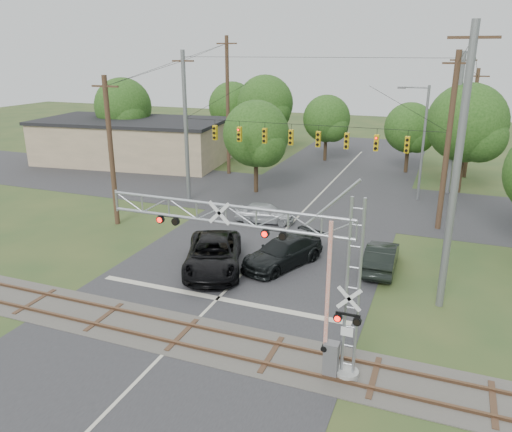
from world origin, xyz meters
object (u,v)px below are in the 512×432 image
at_px(sedan_silver, 265,213).
at_px(streetlight, 421,138).
at_px(pickup_black, 213,254).
at_px(car_dark, 283,252).
at_px(traffic_signal_span, 316,137).
at_px(commercial_building, 133,141).
at_px(crossing_gantry, 272,260).

distance_m(sedan_silver, streetlight, 14.07).
height_order(pickup_black, car_dark, pickup_black).
bearing_deg(sedan_silver, streetlight, -52.17).
height_order(car_dark, sedan_silver, car_dark).
bearing_deg(traffic_signal_span, commercial_building, 155.32).
bearing_deg(streetlight, crossing_gantry, -97.81).
xyz_separation_m(crossing_gantry, streetlight, (3.42, 24.93, 0.76)).
relative_size(crossing_gantry, streetlight, 1.12).
bearing_deg(sedan_silver, commercial_building, 48.28).
distance_m(pickup_black, car_dark, 3.86).
distance_m(car_dark, streetlight, 17.69).
bearing_deg(sedan_silver, pickup_black, 172.96).
distance_m(crossing_gantry, commercial_building, 38.87).
bearing_deg(commercial_building, car_dark, -47.09).
height_order(car_dark, streetlight, streetlight).
xyz_separation_m(pickup_black, sedan_silver, (-0.12, 8.46, -0.18)).
height_order(crossing_gantry, sedan_silver, crossing_gantry).
relative_size(crossing_gantry, sedan_silver, 2.45).
xyz_separation_m(crossing_gantry, traffic_signal_span, (-3.25, 18.36, 1.44)).
distance_m(traffic_signal_span, streetlight, 9.39).
bearing_deg(commercial_building, streetlight, -14.25).
distance_m(traffic_signal_span, commercial_building, 25.28).
bearing_deg(streetlight, car_dark, -109.97).
relative_size(pickup_black, sedan_silver, 1.54).
bearing_deg(traffic_signal_span, sedan_silver, -131.78).
relative_size(traffic_signal_span, commercial_building, 0.94).
xyz_separation_m(sedan_silver, streetlight, (9.35, 9.58, 4.32)).
height_order(traffic_signal_span, car_dark, traffic_signal_span).
distance_m(sedan_silver, commercial_building, 24.22).
bearing_deg(car_dark, traffic_signal_span, 118.50).
xyz_separation_m(traffic_signal_span, streetlight, (6.66, 6.57, -0.68)).
bearing_deg(crossing_gantry, sedan_silver, 111.12).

